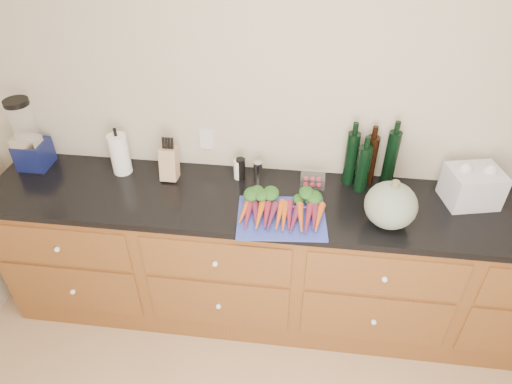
# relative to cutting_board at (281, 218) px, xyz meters

# --- Properties ---
(wall_back) EXTENTS (4.10, 0.05, 2.60)m
(wall_back) POSITION_rel_cutting_board_xyz_m (0.11, 0.48, 0.35)
(wall_back) COLOR beige
(wall_back) RESTS_ON ground
(cabinets) EXTENTS (3.60, 0.64, 0.90)m
(cabinets) POSITION_rel_cutting_board_xyz_m (0.11, 0.16, -0.50)
(cabinets) COLOR brown
(cabinets) RESTS_ON ground
(countertop) EXTENTS (3.64, 0.62, 0.04)m
(countertop) POSITION_rel_cutting_board_xyz_m (0.11, 0.16, -0.03)
(countertop) COLOR black
(countertop) RESTS_ON cabinets
(cutting_board) EXTENTS (0.50, 0.39, 0.01)m
(cutting_board) POSITION_rel_cutting_board_xyz_m (0.00, 0.00, 0.00)
(cutting_board) COLOR #2E3FAF
(cutting_board) RESTS_ON countertop
(carrots) EXTENTS (0.44, 0.30, 0.06)m
(carrots) POSITION_rel_cutting_board_xyz_m (0.00, 0.03, 0.03)
(carrots) COLOR orange
(carrots) RESTS_ON cutting_board
(squash) EXTENTS (0.27, 0.27, 0.24)m
(squash) POSITION_rel_cutting_board_xyz_m (0.55, 0.03, 0.11)
(squash) COLOR slate
(squash) RESTS_ON countertop
(blender_appliance) EXTENTS (0.17, 0.17, 0.44)m
(blender_appliance) POSITION_rel_cutting_board_xyz_m (-1.54, 0.32, 0.19)
(blender_appliance) COLOR #0F1647
(blender_appliance) RESTS_ON countertop
(paper_towel) EXTENTS (0.11, 0.11, 0.25)m
(paper_towel) POSITION_rel_cutting_board_xyz_m (-0.99, 0.32, 0.12)
(paper_towel) COLOR white
(paper_towel) RESTS_ON countertop
(knife_block) EXTENTS (0.10, 0.10, 0.19)m
(knife_block) POSITION_rel_cutting_board_xyz_m (-0.68, 0.30, 0.09)
(knife_block) COLOR tan
(knife_block) RESTS_ON countertop
(grinder_salt) EXTENTS (0.05, 0.05, 0.12)m
(grinder_salt) POSITION_rel_cutting_board_xyz_m (-0.28, 0.34, 0.05)
(grinder_salt) COLOR white
(grinder_salt) RESTS_ON countertop
(grinder_pepper) EXTENTS (0.05, 0.05, 0.13)m
(grinder_pepper) POSITION_rel_cutting_board_xyz_m (-0.27, 0.34, 0.06)
(grinder_pepper) COLOR black
(grinder_pepper) RESTS_ON countertop
(canister_chrome) EXTENTS (0.05, 0.05, 0.12)m
(canister_chrome) POSITION_rel_cutting_board_xyz_m (-0.17, 0.34, 0.05)
(canister_chrome) COLOR silver
(canister_chrome) RESTS_ON countertop
(tomato_box) EXTENTS (0.14, 0.11, 0.07)m
(tomato_box) POSITION_rel_cutting_board_xyz_m (0.15, 0.33, 0.03)
(tomato_box) COLOR white
(tomato_box) RESTS_ON countertop
(bottles) EXTENTS (0.29, 0.15, 0.35)m
(bottles) POSITION_rel_cutting_board_xyz_m (0.46, 0.37, 0.15)
(bottles) COLOR black
(bottles) RESTS_ON countertop
(grocery_bag) EXTENTS (0.32, 0.28, 0.20)m
(grocery_bag) POSITION_rel_cutting_board_xyz_m (1.02, 0.28, 0.09)
(grocery_bag) COLOR silver
(grocery_bag) RESTS_ON countertop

